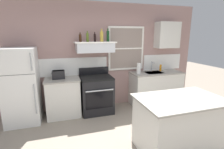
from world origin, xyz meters
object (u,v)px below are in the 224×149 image
Objects in this scene: bottle_balsamic_dark at (95,38)px; kitchen_island at (179,124)px; toaster at (58,74)px; bottle_olive_oil_square at (87,37)px; bottle_dark_green_wine at (108,36)px; paper_towel_roll at (139,68)px; stove_range at (97,94)px; dish_soap_bottle at (160,68)px; bottle_champagne_gold_foil at (102,36)px; refrigerator at (21,86)px; bottle_brown_stout at (80,38)px.

bottle_balsamic_dark is 0.16× the size of kitchen_island.
toaster is 1.18× the size of bottle_olive_oil_square.
toaster is at bearing -178.68° from bottle_dark_green_wine.
stove_range is at bearing -178.14° from paper_towel_roll.
stove_range is 0.78× the size of kitchen_island.
paper_towel_roll reaches higher than toaster.
bottle_champagne_gold_foil is at bearing -177.63° from dish_soap_bottle.
paper_towel_roll is at bearing 1.86° from stove_range.
refrigerator is 6.57× the size of bottle_olive_oil_square.
bottle_dark_green_wine is (0.17, 0.04, 0.01)m from bottle_champagne_gold_foil.
refrigerator is at bearing -177.19° from bottle_champagne_gold_foil.
bottle_brown_stout is 0.17m from bottle_olive_oil_square.
bottle_champagne_gold_foil is at bearing 21.77° from stove_range.
refrigerator is 7.37× the size of bottle_balsamic_dark.
kitchen_island is (1.01, -1.81, -0.01)m from stove_range.
bottle_olive_oil_square is (1.48, 0.12, 1.03)m from refrigerator.
bottle_champagne_gold_foil reaches higher than stove_range.
refrigerator is 1.69m from stove_range.
refrigerator is 1.18× the size of kitchen_island.
bottle_dark_green_wine is (0.33, 0.10, 1.41)m from stove_range.
bottle_brown_stout is at bearing 177.70° from bottle_dark_green_wine.
bottle_brown_stout is at bearing 172.54° from bottle_champagne_gold_foil.
refrigerator is at bearing -172.68° from toaster.
bottle_balsamic_dark is 2.05m from dish_soap_bottle.
stove_range is 3.51× the size of bottle_dark_green_wine.
toaster is 2.75m from dish_soap_bottle.
bottle_brown_stout is 0.72× the size of bottle_champagne_gold_foil.
paper_towel_roll is 1.50× the size of dish_soap_bottle.
bottle_brown_stout is (1.32, 0.15, 1.01)m from refrigerator.
stove_range is at bearing -158.23° from bottle_champagne_gold_foil.
kitchen_island is at bearing -65.85° from bottle_champagne_gold_foil.
bottle_olive_oil_square is 1.55m from paper_towel_roll.
kitchen_island is at bearing -94.48° from paper_towel_roll.
stove_range is 1.96m from dish_soap_bottle.
paper_towel_roll is at bearing -2.56° from bottle_olive_oil_square.
bottle_dark_green_wine reaches higher than bottle_balsamic_dark.
bottle_balsamic_dark is 0.72× the size of bottle_dark_green_wine.
paper_towel_roll is at bearing -3.62° from bottle_brown_stout.
bottle_olive_oil_square is at bearing -178.85° from dish_soap_bottle.
bottle_brown_stout is 0.15× the size of kitchen_island.
bottle_balsamic_dark is at bearing -178.81° from dish_soap_bottle.
bottle_olive_oil_square is 0.84× the size of bottle_champagne_gold_foil.
bottle_dark_green_wine reaches higher than bottle_olive_oil_square.
toaster is 1.21m from bottle_balsamic_dark.
bottle_champagne_gold_foil reaches higher than paper_towel_roll.
toaster is 1.35m from bottle_champagne_gold_foil.
kitchen_island is at bearing -70.59° from bottle_dark_green_wine.
paper_towel_roll is (0.99, -0.03, -0.83)m from bottle_champagne_gold_foil.
bottle_champagne_gold_foil is 2.50m from kitchen_island.
dish_soap_bottle is (0.73, 0.10, -0.04)m from paper_towel_roll.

